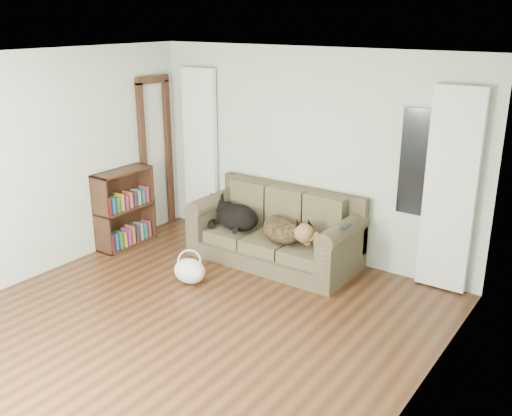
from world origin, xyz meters
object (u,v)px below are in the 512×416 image
Objects in this scene: dog_shepherd at (285,230)px; tote_bag at (190,270)px; dog_black_lab at (234,217)px; bookshelf at (125,209)px; sofa at (274,228)px.

tote_bag is at bearing 89.08° from dog_shepherd.
dog_black_lab reaches higher than tote_bag.
dog_black_lab is 1.49m from bookshelf.
bookshelf reaches higher than tote_bag.
dog_shepherd is 1.66× the size of tote_bag.
sofa is 2.05m from bookshelf.
dog_shepherd is at bearing -22.96° from sofa.
sofa reaches higher than dog_black_lab.
tote_bag is at bearing -18.53° from bookshelf.
tote_bag is at bearing -113.42° from sofa.
bookshelf is at bearing 49.17° from dog_shepherd.
bookshelf is (-1.35, -0.63, 0.02)m from dog_black_lab.
tote_bag is 0.38× the size of bookshelf.
sofa is 2.02× the size of bookshelf.
bookshelf reaches higher than dog_shepherd.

